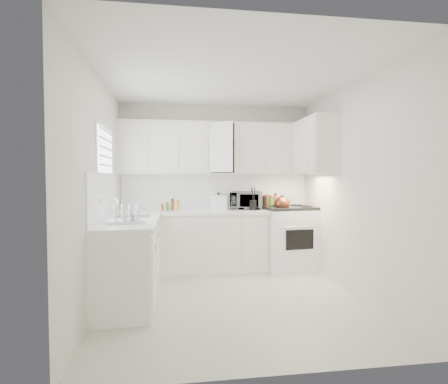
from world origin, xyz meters
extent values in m
plane|color=beige|center=(0.00, 0.00, 0.00)|extent=(3.20, 3.20, 0.00)
plane|color=white|center=(0.00, 0.00, 2.60)|extent=(3.20, 3.20, 0.00)
plane|color=silver|center=(0.00, 1.60, 1.30)|extent=(3.00, 0.00, 3.00)
plane|color=silver|center=(0.00, -1.60, 1.30)|extent=(3.00, 0.00, 3.00)
plane|color=silver|center=(-1.50, 0.00, 1.30)|extent=(0.00, 3.20, 3.20)
plane|color=silver|center=(1.50, 0.00, 1.30)|extent=(0.00, 3.20, 3.20)
cube|color=white|center=(-0.39, 1.29, 0.93)|extent=(2.24, 0.64, 0.05)
cube|color=white|center=(-1.19, 0.20, 0.93)|extent=(0.64, 1.62, 0.05)
cube|color=white|center=(0.00, 1.59, 1.23)|extent=(2.98, 0.02, 0.55)
cube|color=white|center=(-1.49, 0.20, 1.23)|extent=(0.02, 1.60, 0.55)
imported|color=gray|center=(0.45, 1.38, 1.12)|extent=(0.55, 0.40, 0.33)
cylinder|color=white|center=(-0.06, 1.50, 1.08)|extent=(0.12, 0.12, 0.27)
cylinder|color=brown|center=(-0.85, 1.42, 1.02)|extent=(0.06, 0.06, 0.13)
cylinder|color=#437A28|center=(-0.78, 1.33, 1.02)|extent=(0.06, 0.06, 0.13)
cylinder|color=#C5531A|center=(-0.70, 1.42, 1.02)|extent=(0.06, 0.06, 0.13)
cylinder|color=#F7993A|center=(-0.62, 1.33, 1.02)|extent=(0.06, 0.06, 0.13)
cylinder|color=#C5531A|center=(0.58, 1.46, 1.05)|extent=(0.06, 0.06, 0.19)
cylinder|color=#F7993A|center=(0.64, 1.40, 1.05)|extent=(0.06, 0.06, 0.19)
cylinder|color=#532A17|center=(0.69, 1.46, 1.05)|extent=(0.06, 0.06, 0.19)
cylinder|color=black|center=(0.74, 1.40, 1.05)|extent=(0.06, 0.06, 0.19)
cylinder|color=brown|center=(0.80, 1.46, 1.05)|extent=(0.06, 0.06, 0.19)
cylinder|color=#437A28|center=(0.85, 1.40, 1.05)|extent=(0.06, 0.06, 0.19)
cylinder|color=#C5531A|center=(0.91, 1.46, 1.05)|extent=(0.06, 0.06, 0.19)
camera|label=1|loc=(-0.67, -4.02, 1.45)|focal=28.13mm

